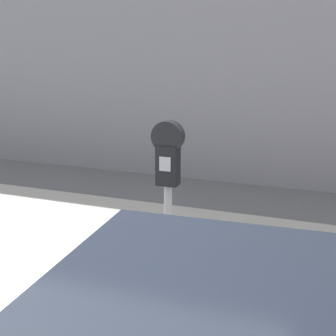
{
  "coord_description": "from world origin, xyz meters",
  "views": [
    {
      "loc": [
        1.43,
        -1.85,
        2.19
      ],
      "look_at": [
        0.29,
        1.22,
        1.32
      ],
      "focal_mm": 50.0,
      "sensor_mm": 36.0,
      "label": 1
    }
  ],
  "objects": [
    {
      "name": "parking_meter",
      "position": [
        0.29,
        1.22,
        1.23
      ],
      "size": [
        0.23,
        0.12,
        1.53
      ],
      "color": "gray",
      "rests_on": "sidewalk"
    },
    {
      "name": "sidewalk",
      "position": [
        0.0,
        2.2,
        0.07
      ],
      "size": [
        24.0,
        2.8,
        0.14
      ],
      "color": "#ADAAA3",
      "rests_on": "ground_plane"
    }
  ]
}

